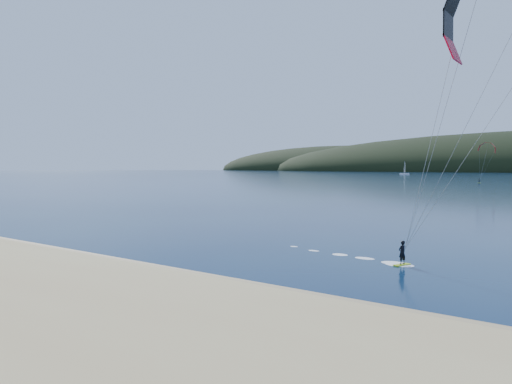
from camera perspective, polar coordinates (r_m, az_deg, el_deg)
ground at (r=27.59m, az=-15.83°, el=-11.20°), size 1800.00×1800.00×0.00m
wet_sand at (r=30.46m, az=-9.03°, el=-9.67°), size 220.00×2.50×0.10m
kitesurfer_far at (r=218.59m, az=25.63°, el=4.37°), size 7.28×4.62×15.49m
sailboat at (r=440.06m, az=17.16°, el=2.11°), size 8.48×5.35×11.82m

